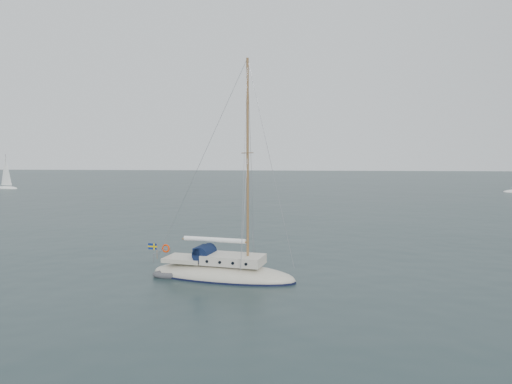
{
  "coord_description": "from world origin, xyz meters",
  "views": [
    {
      "loc": [
        1.86,
        -31.76,
        7.84
      ],
      "look_at": [
        -0.5,
        0.0,
        5.08
      ],
      "focal_mm": 35.0,
      "sensor_mm": 36.0,
      "label": 1
    }
  ],
  "objects": [
    {
      "name": "rib",
      "position": [
        -3.75,
        -1.22,
        0.27
      ],
      "size": [
        4.29,
        1.95,
        1.75
      ],
      "rotation": [
        0.0,
        0.0,
        -0.0
      ],
      "color": "black",
      "rests_on": "ground"
    },
    {
      "name": "ground",
      "position": [
        0.0,
        0.0,
        0.0
      ],
      "size": [
        300.0,
        300.0,
        0.0
      ],
      "primitive_type": "plane",
      "color": "black",
      "rests_on": "ground"
    },
    {
      "name": "distant_yacht_c",
      "position": [
        -54.69,
        62.64,
        3.08
      ],
      "size": [
        5.44,
        2.9,
        7.21
      ],
      "rotation": [
        0.0,
        0.0,
        -0.33
      ],
      "color": "white",
      "rests_on": "ground"
    },
    {
      "name": "dinghy",
      "position": [
        -5.47,
        -2.13,
        0.16
      ],
      "size": [
        2.5,
        1.13,
        0.36
      ],
      "rotation": [
        0.0,
        0.0,
        0.13
      ],
      "color": "#55565B",
      "rests_on": "ground"
    },
    {
      "name": "sailboat",
      "position": [
        -2.38,
        -2.2,
        1.04
      ],
      "size": [
        9.62,
        2.88,
        13.69
      ],
      "rotation": [
        0.0,
        0.0,
        -0.22
      ],
      "color": "beige",
      "rests_on": "ground"
    }
  ]
}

